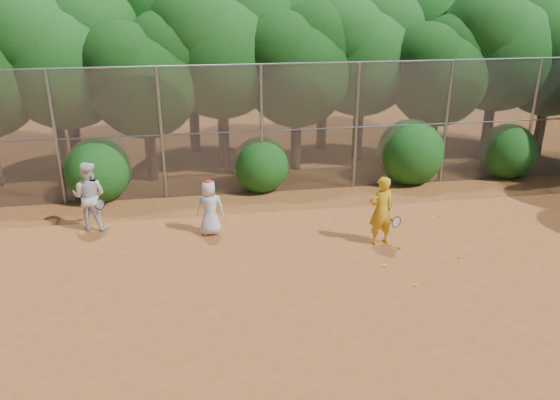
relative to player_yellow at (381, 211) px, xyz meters
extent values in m
plane|color=#995122|center=(-1.46, -1.88, -0.90)|extent=(80.00, 80.00, 0.00)
cylinder|color=gray|center=(-8.46, 4.12, 1.10)|extent=(0.09, 0.09, 4.00)
cylinder|color=gray|center=(-5.46, 4.12, 1.10)|extent=(0.09, 0.09, 4.00)
cylinder|color=gray|center=(-2.46, 4.12, 1.10)|extent=(0.09, 0.09, 4.00)
cylinder|color=gray|center=(0.54, 4.12, 1.10)|extent=(0.09, 0.09, 4.00)
cylinder|color=gray|center=(3.54, 4.12, 1.10)|extent=(0.09, 0.09, 4.00)
cylinder|color=gray|center=(6.54, 4.12, 1.10)|extent=(0.09, 0.09, 4.00)
cylinder|color=gray|center=(-1.46, 4.12, 3.10)|extent=(20.00, 0.05, 0.05)
cylinder|color=gray|center=(-1.46, 4.12, 1.10)|extent=(20.00, 0.04, 0.04)
cube|color=slate|center=(-1.46, 4.12, 1.10)|extent=(20.00, 0.02, 4.00)
sphere|color=black|center=(-10.20, 6.50, 3.58)|extent=(3.05, 3.05, 3.05)
cylinder|color=black|center=(-8.46, 6.62, 0.36)|extent=(0.38, 0.38, 2.52)
sphere|color=#134C13|center=(-8.46, 6.62, 2.83)|extent=(4.03, 4.03, 4.03)
sphere|color=#134C13|center=(-7.66, 7.03, 3.84)|extent=(3.23, 3.23, 3.23)
sphere|color=#134C13|center=(-9.17, 6.32, 3.64)|extent=(3.02, 3.02, 3.02)
cylinder|color=black|center=(-5.96, 5.92, 0.19)|extent=(0.36, 0.36, 2.17)
sphere|color=black|center=(-5.96, 5.92, 2.31)|extent=(3.47, 3.47, 3.47)
sphere|color=black|center=(-5.27, 6.27, 3.18)|extent=(2.78, 2.78, 2.78)
sphere|color=black|center=(-6.57, 5.66, 3.01)|extent=(2.60, 2.60, 2.60)
cylinder|color=black|center=(-3.46, 6.92, 0.43)|extent=(0.39, 0.39, 2.66)
sphere|color=#134C13|center=(-3.46, 6.92, 3.04)|extent=(4.26, 4.26, 4.26)
sphere|color=#134C13|center=(-2.61, 7.35, 4.10)|extent=(3.40, 3.40, 3.40)
sphere|color=#134C13|center=(-4.21, 6.60, 3.89)|extent=(3.19, 3.19, 3.19)
cylinder|color=black|center=(-0.96, 6.32, 0.24)|extent=(0.37, 0.37, 2.27)
sphere|color=black|center=(-0.96, 6.32, 2.47)|extent=(3.64, 3.64, 3.64)
sphere|color=black|center=(-0.24, 6.69, 3.38)|extent=(2.91, 2.91, 2.91)
sphere|color=black|center=(-1.60, 6.05, 3.20)|extent=(2.73, 2.73, 2.73)
cylinder|color=black|center=(1.54, 7.12, 0.33)|extent=(0.38, 0.38, 2.45)
sphere|color=#134C13|center=(1.54, 7.12, 2.73)|extent=(3.92, 3.92, 3.92)
sphere|color=#134C13|center=(2.32, 7.51, 3.71)|extent=(3.14, 3.14, 3.14)
sphere|color=#134C13|center=(0.85, 6.83, 3.51)|extent=(2.94, 2.94, 2.94)
cylinder|color=black|center=(4.04, 6.12, 0.15)|extent=(0.36, 0.36, 2.10)
sphere|color=black|center=(4.04, 6.12, 2.21)|extent=(3.36, 3.36, 3.36)
sphere|color=black|center=(4.71, 6.46, 3.05)|extent=(2.69, 2.69, 2.69)
sphere|color=black|center=(3.45, 5.87, 2.88)|extent=(2.52, 2.52, 2.52)
cylinder|color=black|center=(6.54, 6.72, 0.40)|extent=(0.39, 0.39, 2.59)
sphere|color=#134C13|center=(6.54, 6.72, 2.93)|extent=(4.14, 4.14, 4.14)
sphere|color=#134C13|center=(7.36, 7.14, 3.97)|extent=(3.32, 3.32, 3.32)
sphere|color=#134C13|center=(5.81, 6.41, 3.76)|extent=(3.11, 3.11, 3.11)
cylinder|color=black|center=(8.54, 6.42, 0.26)|extent=(0.37, 0.37, 2.31)
sphere|color=black|center=(8.54, 6.42, 2.52)|extent=(3.70, 3.70, 3.70)
sphere|color=black|center=(7.89, 6.15, 3.26)|extent=(2.77, 2.77, 2.77)
cylinder|color=black|center=(-9.46, 8.92, 0.41)|extent=(0.39, 0.39, 2.62)
sphere|color=#134C13|center=(-9.46, 8.92, 2.99)|extent=(4.20, 4.20, 4.20)
sphere|color=#134C13|center=(-8.62, 9.34, 4.04)|extent=(3.36, 3.36, 3.36)
sphere|color=#134C13|center=(-10.20, 8.61, 3.83)|extent=(3.15, 3.15, 3.15)
cylinder|color=black|center=(-4.46, 9.12, 0.50)|extent=(0.40, 0.40, 2.80)
sphere|color=#134C13|center=(-4.46, 9.12, 3.25)|extent=(4.48, 4.48, 4.48)
sphere|color=#134C13|center=(-3.57, 9.57, 4.37)|extent=(3.58, 3.58, 3.58)
sphere|color=#134C13|center=(-5.25, 8.79, 4.14)|extent=(3.36, 3.36, 3.36)
cylinder|color=black|center=(0.54, 8.72, 0.36)|extent=(0.38, 0.38, 2.52)
sphere|color=#134C13|center=(0.54, 8.72, 2.83)|extent=(4.03, 4.03, 4.03)
sphere|color=#134C13|center=(1.34, 9.13, 3.84)|extent=(3.23, 3.23, 3.23)
sphere|color=#134C13|center=(-0.17, 8.42, 3.64)|extent=(3.02, 3.02, 3.02)
cylinder|color=black|center=(5.04, 9.32, 0.47)|extent=(0.40, 0.40, 2.73)
sphere|color=#134C13|center=(5.04, 9.32, 3.14)|extent=(4.37, 4.37, 4.37)
sphere|color=#134C13|center=(5.91, 9.76, 4.23)|extent=(3.49, 3.49, 3.49)
sphere|color=#134C13|center=(4.27, 9.00, 4.02)|extent=(3.28, 3.28, 3.28)
sphere|color=#134C13|center=(-7.46, 4.42, 0.10)|extent=(2.00, 2.00, 2.00)
sphere|color=#134C13|center=(-2.46, 4.42, 0.00)|extent=(1.80, 1.80, 1.80)
sphere|color=#134C13|center=(2.54, 4.42, 0.20)|extent=(2.20, 2.20, 2.20)
sphere|color=#134C13|center=(6.04, 4.42, 0.05)|extent=(1.90, 1.90, 1.90)
imported|color=gold|center=(0.00, 0.00, 0.00)|extent=(0.72, 0.54, 1.80)
torus|color=black|center=(0.35, -0.20, -0.25)|extent=(0.30, 0.14, 0.30)
cylinder|color=black|center=(0.27, 0.01, -0.26)|extent=(0.13, 0.27, 0.04)
imported|color=silver|center=(-4.22, 1.27, -0.15)|extent=(0.75, 0.50, 1.49)
ellipsoid|color=red|center=(-4.22, 1.27, 0.55)|extent=(0.22, 0.22, 0.13)
sphere|color=yellow|center=(-3.92, 1.07, -0.05)|extent=(0.07, 0.07, 0.07)
imported|color=white|center=(-7.36, 2.13, 0.04)|extent=(1.06, 0.91, 1.88)
torus|color=black|center=(-7.06, 1.83, -0.10)|extent=(0.33, 0.26, 0.29)
cylinder|color=black|center=(-6.97, 2.01, -0.18)|extent=(0.15, 0.26, 0.14)
sphere|color=yellow|center=(0.41, -0.38, -0.86)|extent=(0.07, 0.07, 0.07)
sphere|color=yellow|center=(2.28, 1.33, -0.86)|extent=(0.07, 0.07, 0.07)
sphere|color=yellow|center=(-0.28, -1.25, -0.86)|extent=(0.07, 0.07, 0.07)
sphere|color=yellow|center=(1.65, -1.14, -0.86)|extent=(0.07, 0.07, 0.07)
sphere|color=yellow|center=(0.09, -2.21, -0.86)|extent=(0.07, 0.07, 0.07)
sphere|color=yellow|center=(1.22, 2.33, -0.86)|extent=(0.07, 0.07, 0.07)
camera|label=1|loc=(-4.53, -12.02, 5.29)|focal=35.00mm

